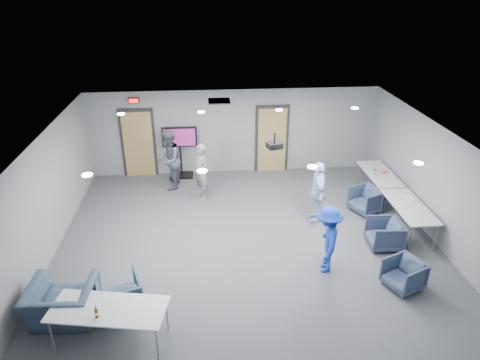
{
  "coord_description": "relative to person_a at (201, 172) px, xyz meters",
  "views": [
    {
      "loc": [
        -0.93,
        -8.75,
        5.85
      ],
      "look_at": [
        -0.09,
        0.82,
        1.2
      ],
      "focal_mm": 32.0,
      "sensor_mm": 36.0,
      "label": 1
    }
  ],
  "objects": [
    {
      "name": "person_c",
      "position": [
        2.96,
        -1.51,
        0.01
      ],
      "size": [
        0.49,
        1.0,
        1.65
      ],
      "primitive_type": "imported",
      "rotation": [
        0.0,
        0.0,
        -1.66
      ],
      "color": "#C6D1FF",
      "rests_on": "floor"
    },
    {
      "name": "downlights",
      "position": [
        1.07,
        -2.23,
        1.87
      ],
      "size": [
        6.18,
        3.78,
        0.02
      ],
      "color": "white",
      "rests_on": "ceiling"
    },
    {
      "name": "chair_front_a",
      "position": [
        -1.59,
        -4.45,
        -0.45
      ],
      "size": [
        1.0,
        1.01,
        0.73
      ],
      "primitive_type": "imported",
      "rotation": [
        0.0,
        0.0,
        3.46
      ],
      "color": "#364A5E",
      "rests_on": "floor"
    },
    {
      "name": "table_right_a",
      "position": [
        5.07,
        -0.34,
        -0.13
      ],
      "size": [
        0.76,
        1.82,
        0.73
      ],
      "rotation": [
        0.0,
        0.0,
        1.57
      ],
      "color": "silver",
      "rests_on": "floor"
    },
    {
      "name": "tv_stand",
      "position": [
        -0.63,
        1.52,
        0.11
      ],
      "size": [
        1.07,
        0.51,
        1.64
      ],
      "color": "black",
      "rests_on": "floor"
    },
    {
      "name": "chair_front_b",
      "position": [
        -2.57,
        -4.62,
        -0.43
      ],
      "size": [
        1.25,
        1.11,
        0.77
      ],
      "primitive_type": "imported",
      "rotation": [
        0.0,
        0.0,
        3.08
      ],
      "color": "#35475C",
      "rests_on": "floor"
    },
    {
      "name": "chair_right_b",
      "position": [
        4.26,
        -2.83,
        -0.48
      ],
      "size": [
        0.79,
        0.77,
        0.68
      ],
      "primitive_type": "imported",
      "rotation": [
        0.0,
        0.0,
        -1.62
      ],
      "color": "#323D57",
      "rests_on": "floor"
    },
    {
      "name": "bottle_right",
      "position": [
        4.87,
        -0.43,
        -0.01
      ],
      "size": [
        0.06,
        0.06,
        0.23
      ],
      "color": "#502A0D",
      "rests_on": "table_right_a"
    },
    {
      "name": "table_right_b",
      "position": [
        5.07,
        -2.24,
        -0.13
      ],
      "size": [
        0.77,
        1.85,
        0.73
      ],
      "rotation": [
        0.0,
        0.0,
        1.57
      ],
      "color": "silver",
      "rests_on": "floor"
    },
    {
      "name": "chair_right_a",
      "position": [
        4.42,
        -1.16,
        -0.48
      ],
      "size": [
        0.99,
        0.98,
        0.69
      ],
      "primitive_type": "imported",
      "rotation": [
        0.0,
        0.0,
        -1.14
      ],
      "color": "#37445F",
      "rests_on": "floor"
    },
    {
      "name": "snack_box",
      "position": [
        5.19,
        -0.33,
        -0.07
      ],
      "size": [
        0.19,
        0.14,
        0.04
      ],
      "primitive_type": "cube",
      "rotation": [
        0.0,
        0.0,
        0.18
      ],
      "color": "#D04A34",
      "rests_on": "table_right_a"
    },
    {
      "name": "door_left",
      "position": [
        -1.93,
        1.73,
        0.25
      ],
      "size": [
        1.06,
        0.17,
        2.24
      ],
      "color": "black",
      "rests_on": "wall_back"
    },
    {
      "name": "exit_sign",
      "position": [
        -1.93,
        1.71,
        1.63
      ],
      "size": [
        0.32,
        0.08,
        0.16
      ],
      "color": "black",
      "rests_on": "wall_back"
    },
    {
      "name": "person_b",
      "position": [
        -0.94,
        0.72,
        0.09
      ],
      "size": [
        0.78,
        0.95,
        1.82
      ],
      "primitive_type": "imported",
      "rotation": [
        0.0,
        0.0,
        -1.67
      ],
      "color": "#4F545F",
      "rests_on": "floor"
    },
    {
      "name": "person_a",
      "position": [
        0.0,
        0.0,
        0.0
      ],
      "size": [
        0.63,
        0.71,
        1.64
      ],
      "primitive_type": "imported",
      "rotation": [
        0.0,
        0.0,
        -1.08
      ],
      "color": "gray",
      "rests_on": "floor"
    },
    {
      "name": "hvac_diffuser",
      "position": [
        0.57,
        0.57,
        1.87
      ],
      "size": [
        0.6,
        0.6,
        0.03
      ],
      "primitive_type": "cube",
      "color": "black",
      "rests_on": "ceiling"
    },
    {
      "name": "wall_left",
      "position": [
        -3.43,
        -2.23,
        0.53
      ],
      "size": [
        0.02,
        8.0,
        2.7
      ],
      "primitive_type": "cube",
      "color": "slate",
      "rests_on": "floor"
    },
    {
      "name": "wall_front",
      "position": [
        1.07,
        -6.23,
        0.53
      ],
      "size": [
        9.0,
        0.02,
        2.7
      ],
      "primitive_type": "cube",
      "color": "slate",
      "rests_on": "floor"
    },
    {
      "name": "door_right",
      "position": [
        2.27,
        1.73,
        0.25
      ],
      "size": [
        1.06,
        0.17,
        2.24
      ],
      "color": "black",
      "rests_on": "wall_back"
    },
    {
      "name": "chair_right_c",
      "position": [
        4.09,
        -4.28,
        -0.51
      ],
      "size": [
        0.9,
        0.89,
        0.63
      ],
      "primitive_type": "imported",
      "rotation": [
        0.0,
        0.0,
        -1.16
      ],
      "color": "#36435E",
      "rests_on": "floor"
    },
    {
      "name": "table_front_left",
      "position": [
        -1.6,
        -5.23,
        -0.13
      ],
      "size": [
        2.09,
        1.16,
        0.73
      ],
      "rotation": [
        0.0,
        0.0,
        -0.18
      ],
      "color": "silver",
      "rests_on": "floor"
    },
    {
      "name": "wrapper",
      "position": [
        5.19,
        -1.9,
        -0.06
      ],
      "size": [
        0.28,
        0.24,
        0.06
      ],
      "primitive_type": "cube",
      "rotation": [
        0.0,
        0.0,
        -0.36
      ],
      "color": "white",
      "rests_on": "table_right_b"
    },
    {
      "name": "floor",
      "position": [
        1.07,
        -2.23,
        -0.82
      ],
      "size": [
        9.0,
        9.0,
        0.0
      ],
      "primitive_type": "plane",
      "color": "#3D3F45",
      "rests_on": "ground"
    },
    {
      "name": "wall_right",
      "position": [
        5.57,
        -2.23,
        0.53
      ],
      "size": [
        0.02,
        8.0,
        2.7
      ],
      "primitive_type": "cube",
      "color": "slate",
      "rests_on": "floor"
    },
    {
      "name": "wall_back",
      "position": [
        1.07,
        1.77,
        0.53
      ],
      "size": [
        9.0,
        0.02,
        2.7
      ],
      "primitive_type": "cube",
      "color": "slate",
      "rests_on": "floor"
    },
    {
      "name": "ceiling",
      "position": [
        1.07,
        -2.23,
        1.88
      ],
      "size": [
        9.0,
        9.0,
        0.0
      ],
      "primitive_type": "plane",
      "rotation": [
        3.14,
        0.0,
        0.0
      ],
      "color": "silver",
      "rests_on": "wall_back"
    },
    {
      "name": "projector",
      "position": [
        1.68,
        -2.18,
        1.59
      ],
      "size": [
        0.38,
        0.35,
        0.35
      ],
      "rotation": [
        0.0,
        0.0,
        0.29
      ],
      "color": "black",
      "rests_on": "ceiling"
    },
    {
      "name": "bottle_front",
      "position": [
        -1.74,
        -5.42,
        -0.0
      ],
      "size": [
        0.06,
        0.06,
        0.23
      ],
      "color": "#502A0D",
      "rests_on": "table_front_left"
    },
    {
      "name": "person_d",
      "position": [
        2.65,
        -3.57,
        -0.05
      ],
      "size": [
        0.81,
        1.11,
        1.54
      ],
      "primitive_type": "imported",
      "rotation": [
        0.0,
        0.0,
        -1.83
      ],
      "color": "#1A39AF",
      "rests_on": "floor"
    }
  ]
}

